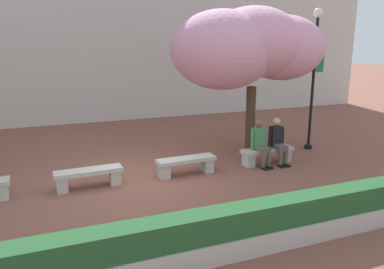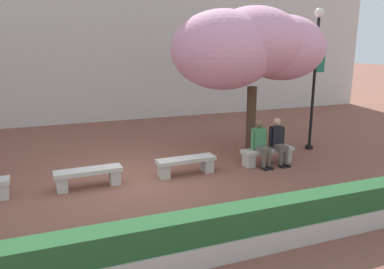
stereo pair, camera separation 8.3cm
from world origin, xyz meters
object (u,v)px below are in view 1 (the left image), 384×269
stone_bench_center (186,164)px  lamp_post_with_banner (314,67)px  stone_bench_near_west (89,176)px  person_seated_left (260,141)px  stone_bench_near_east (267,154)px  person_seated_right (278,139)px  cherry_tree_main (248,47)px

stone_bench_center → lamp_post_with_banner: (4.57, 0.85, 2.30)m
stone_bench_near_west → person_seated_left: size_ratio=1.21×
stone_bench_near_west → stone_bench_near_east: same height
stone_bench_center → lamp_post_with_banner: lamp_post_with_banner is taller
person_seated_left → person_seated_right: same height
stone_bench_near_east → cherry_tree_main: 3.26m
person_seated_right → lamp_post_with_banner: (1.84, 0.91, 1.89)m
person_seated_right → lamp_post_with_banner: size_ratio=0.30×
stone_bench_near_east → stone_bench_center: bearing=180.0°
person_seated_right → stone_bench_near_west: bearing=179.4°
person_seated_left → person_seated_right: bearing=-0.0°
stone_bench_near_west → stone_bench_near_east: (4.88, 0.00, 0.00)m
stone_bench_near_west → stone_bench_center: size_ratio=1.00×
lamp_post_with_banner → cherry_tree_main: bearing=162.8°
stone_bench_near_west → person_seated_right: 5.19m
person_seated_right → lamp_post_with_banner: lamp_post_with_banner is taller
person_seated_right → cherry_tree_main: size_ratio=0.27×
person_seated_left → lamp_post_with_banner: lamp_post_with_banner is taller
stone_bench_center → person_seated_right: bearing=-1.1°
person_seated_right → cherry_tree_main: (-0.16, 1.53, 2.50)m
stone_bench_near_west → cherry_tree_main: 5.98m
cherry_tree_main → lamp_post_with_banner: 2.18m
stone_bench_near_east → lamp_post_with_banner: 3.24m
stone_bench_center → cherry_tree_main: 4.15m
stone_bench_near_west → cherry_tree_main: size_ratio=0.32×
stone_bench_near_east → person_seated_right: bearing=-10.5°
person_seated_left → stone_bench_near_west: bearing=179.3°
stone_bench_near_east → person_seated_right: (0.29, -0.05, 0.40)m
stone_bench_center → person_seated_left: person_seated_left is taller
person_seated_left → lamp_post_with_banner: bearing=20.6°
person_seated_right → stone_bench_center: bearing=178.9°
stone_bench_center → person_seated_right: size_ratio=1.21×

